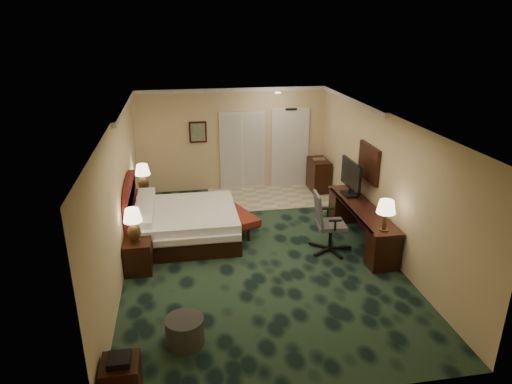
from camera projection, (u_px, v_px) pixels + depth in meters
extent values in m
cube|color=black|center=(257.00, 253.00, 9.03)|extent=(5.00, 7.50, 0.00)
cube|color=white|center=(257.00, 118.00, 8.07)|extent=(5.00, 7.50, 0.00)
cube|color=#D0BA8C|center=(233.00, 140.00, 12.01)|extent=(5.00, 0.00, 2.70)
cube|color=#D0BA8C|center=(314.00, 304.00, 5.10)|extent=(5.00, 0.00, 2.70)
cube|color=#D0BA8C|center=(119.00, 197.00, 8.16)|extent=(0.00, 7.50, 2.70)
cube|color=#D0BA8C|center=(382.00, 181.00, 8.95)|extent=(0.00, 7.50, 2.70)
cube|color=tan|center=(272.00, 197.00, 11.84)|extent=(3.20, 1.70, 0.01)
cube|color=silver|center=(290.00, 148.00, 12.33)|extent=(1.02, 0.06, 2.18)
cube|color=#B6B5AD|center=(242.00, 151.00, 12.12)|extent=(1.20, 0.06, 2.10)
cube|color=#4C6457|center=(198.00, 132.00, 11.74)|extent=(0.45, 0.06, 0.55)
cube|color=white|center=(369.00, 163.00, 9.42)|extent=(0.05, 0.95, 0.75)
cube|color=white|center=(186.00, 224.00, 9.48)|extent=(2.10, 1.95, 0.67)
cube|color=black|center=(138.00, 256.00, 8.29)|extent=(0.48, 0.55, 0.60)
cube|color=black|center=(145.00, 202.00, 10.78)|extent=(0.43, 0.49, 0.54)
cube|color=maroon|center=(237.00, 221.00, 9.93)|extent=(0.90, 1.37, 0.44)
cylinder|color=#2E2E2E|center=(185.00, 331.00, 6.47)|extent=(0.69, 0.69, 0.39)
cube|color=black|center=(121.00, 379.00, 5.54)|extent=(0.46, 0.46, 0.49)
cube|color=black|center=(361.00, 224.00, 9.37)|extent=(0.57, 2.65, 0.76)
cube|color=black|center=(351.00, 178.00, 9.73)|extent=(0.10, 0.99, 0.77)
cube|color=black|center=(318.00, 175.00, 12.18)|extent=(0.45, 0.81, 0.85)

